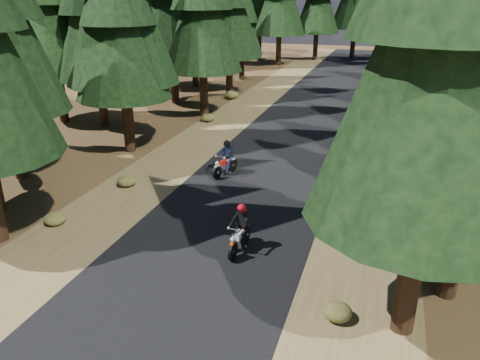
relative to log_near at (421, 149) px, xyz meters
The scene contains 8 objects.
ground 12.34m from the log_near, 122.28° to the right, with size 120.00×120.00×0.00m, color #443018.
road 8.54m from the log_near, 140.50° to the right, with size 6.00×100.00×0.01m, color black.
shoulder_l 12.44m from the log_near, 154.10° to the right, with size 3.20×100.00×0.01m, color brown.
shoulder_r 5.79m from the log_near, 110.12° to the right, with size 3.20×100.00×0.01m, color brown.
log_near is the anchor object (origin of this frame).
understory_shrubs 5.22m from the log_near, 167.65° to the right, with size 14.91×28.88×0.61m.
rider_lead 13.18m from the log_near, 115.39° to the right, with size 0.62×1.73×1.51m.
rider_follow 10.16m from the log_near, 144.00° to the right, with size 1.01×1.79×1.53m.
Camera 1 is at (4.74, -13.37, 7.38)m, focal length 35.00 mm.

